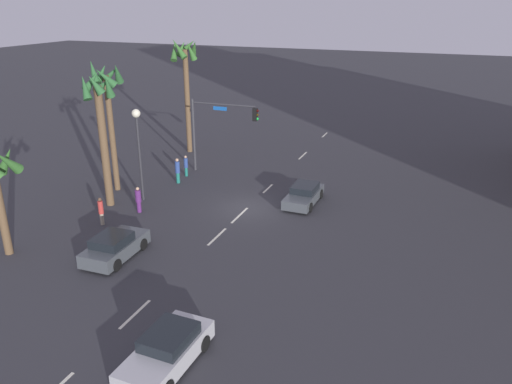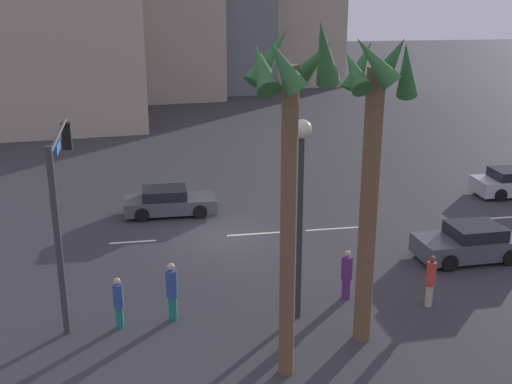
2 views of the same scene
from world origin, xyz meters
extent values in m
plane|color=#333338|center=(0.00, 0.00, 0.00)|extent=(220.00, 220.00, 0.00)
cube|color=silver|center=(-12.81, 0.00, 0.01)|extent=(2.29, 0.14, 0.01)
cube|color=silver|center=(-4.60, 0.00, 0.01)|extent=(2.36, 0.14, 0.01)
cube|color=silver|center=(-1.29, 0.00, 0.01)|extent=(2.54, 0.14, 0.01)
cube|color=silver|center=(3.87, 0.00, 0.01)|extent=(1.87, 0.14, 0.01)
cube|color=#474C51|center=(2.17, -3.18, 0.47)|extent=(4.16, 1.78, 0.62)
cube|color=black|center=(2.42, -3.18, 1.02)|extent=(2.01, 1.55, 0.46)
cylinder|color=black|center=(0.88, -3.99, 0.32)|extent=(0.64, 0.23, 0.64)
cylinder|color=black|center=(0.90, -2.35, 0.32)|extent=(0.64, 0.23, 0.64)
cylinder|color=black|center=(3.45, -4.01, 0.32)|extent=(0.64, 0.23, 0.64)
cylinder|color=black|center=(3.47, -2.38, 0.32)|extent=(0.64, 0.23, 0.64)
cube|color=#474C51|center=(-8.76, 3.94, 0.52)|extent=(4.01, 1.95, 0.72)
cube|color=black|center=(-9.00, 3.93, 1.12)|extent=(1.94, 1.68, 0.47)
cylinder|color=black|center=(-7.56, 4.85, 0.32)|extent=(0.65, 0.24, 0.64)
cylinder|color=black|center=(-7.51, 3.10, 0.32)|extent=(0.65, 0.24, 0.64)
cylinder|color=black|center=(-10.02, 4.78, 0.32)|extent=(0.65, 0.24, 0.64)
cylinder|color=black|center=(-9.97, 3.03, 0.32)|extent=(0.65, 0.24, 0.64)
cylinder|color=black|center=(-13.84, -3.91, 0.32)|extent=(0.65, 0.24, 0.64)
cylinder|color=black|center=(-13.79, -2.20, 0.32)|extent=(0.65, 0.24, 0.64)
cylinder|color=#38383D|center=(5.71, 6.91, 2.86)|extent=(0.20, 0.20, 5.72)
cylinder|color=#38383D|center=(5.78, 4.35, 5.47)|extent=(0.26, 5.12, 0.12)
cube|color=black|center=(5.85, 1.79, 4.90)|extent=(0.33, 0.33, 0.95)
sphere|color=#360503|center=(5.85, 1.61, 5.19)|extent=(0.20, 0.20, 0.20)
sphere|color=#392605|center=(5.85, 1.61, 4.89)|extent=(0.20, 0.20, 0.20)
sphere|color=green|center=(5.85, 1.61, 4.59)|extent=(0.20, 0.20, 0.20)
cube|color=#1959B2|center=(5.77, 4.60, 5.15)|extent=(0.07, 1.10, 0.28)
cylinder|color=#2D2D33|center=(-1.31, 7.17, 2.86)|extent=(0.18, 0.18, 5.71)
sphere|color=#F2EACC|center=(-1.31, 7.17, 5.99)|extent=(0.56, 0.56, 0.56)
cylinder|color=#1E7266|center=(2.55, 6.67, 0.40)|extent=(0.36, 0.36, 0.80)
cylinder|color=#2D478C|center=(2.55, 6.67, 1.23)|extent=(0.48, 0.48, 0.87)
sphere|color=tan|center=(2.55, 6.67, 1.79)|extent=(0.24, 0.24, 0.24)
cylinder|color=#1E7266|center=(4.16, 6.87, 0.34)|extent=(0.30, 0.30, 0.69)
cylinder|color=#2D478C|center=(4.16, 6.87, 1.06)|extent=(0.39, 0.39, 0.75)
sphere|color=tan|center=(4.16, 6.87, 1.54)|extent=(0.20, 0.20, 0.20)
cylinder|color=#B2A58C|center=(-5.66, 7.22, 0.37)|extent=(0.32, 0.32, 0.74)
cylinder|color=#BF3833|center=(-5.66, 7.22, 1.14)|extent=(0.43, 0.43, 0.80)
sphere|color=brown|center=(-5.66, 7.22, 1.65)|extent=(0.22, 0.22, 0.22)
cylinder|color=#59266B|center=(-3.18, 6.24, 0.36)|extent=(0.34, 0.34, 0.72)
cylinder|color=#59266B|center=(-3.18, 6.24, 1.11)|extent=(0.45, 0.45, 0.78)
sphere|color=tan|center=(-3.18, 6.24, 1.60)|extent=(0.21, 0.21, 0.21)
cylinder|color=brown|center=(-0.28, 10.05, 4.05)|extent=(0.40, 0.40, 8.11)
cone|color=#2D6633|center=(0.41, 10.14, 8.09)|extent=(0.74, 1.47, 1.34)
cone|color=#2D6633|center=(0.02, 10.61, 8.16)|extent=(1.27, 1.02, 1.38)
cone|color=#2D6633|center=(-0.93, 10.47, 8.41)|extent=(1.15, 1.36, 1.64)
cone|color=#2D6633|center=(-0.90, 9.59, 8.08)|extent=(1.34, 1.54, 1.48)
cone|color=#2D6633|center=(0.05, 9.33, 8.25)|extent=(1.52, 1.10, 1.58)
cylinder|color=brown|center=(-2.85, 8.74, 3.94)|extent=(0.51, 0.51, 7.88)
cone|color=#2D6633|center=(-2.21, 8.83, 7.81)|extent=(0.74, 1.41, 1.25)
cone|color=#2D6633|center=(-2.53, 9.38, 8.10)|extent=(1.46, 1.11, 1.44)
cone|color=#2D6633|center=(-3.47, 9.16, 7.84)|extent=(1.12, 1.29, 1.59)
cone|color=#2D6633|center=(-3.39, 8.43, 8.05)|extent=(1.06, 1.27, 1.36)
cone|color=#2D6633|center=(-2.64, 8.09, 7.84)|extent=(1.22, 0.87, 1.48)
cube|color=#B2A38E|center=(6.82, -39.42, 8.69)|extent=(22.79, 14.55, 17.39)
camera|label=1|loc=(-28.03, -11.72, 12.85)|focal=35.15mm
camera|label=2|loc=(3.03, 24.00, 9.62)|focal=43.44mm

